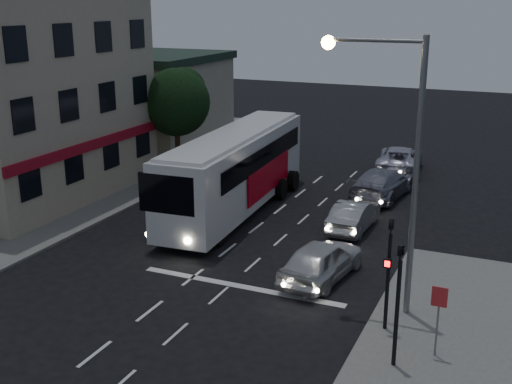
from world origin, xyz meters
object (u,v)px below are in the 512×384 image
at_px(tour_bus, 236,169).
at_px(street_tree, 176,99).
at_px(car_sedan_b, 382,183).
at_px(car_suv, 321,260).
at_px(car_sedan_a, 354,215).
at_px(traffic_signal_side, 398,291).
at_px(traffic_signal_main, 389,261).
at_px(car_sedan_c, 400,159).
at_px(regulatory_sign, 438,310).
at_px(streetlight, 397,146).

bearing_deg(tour_bus, street_tree, 137.54).
distance_m(tour_bus, car_sedan_b, 8.09).
relative_size(car_suv, car_sedan_a, 1.09).
height_order(tour_bus, car_sedan_b, tour_bus).
bearing_deg(car_sedan_a, car_sedan_b, -89.46).
bearing_deg(traffic_signal_side, traffic_signal_main, 109.49).
distance_m(tour_bus, car_sedan_c, 12.56).
distance_m(traffic_signal_side, regulatory_sign, 1.61).
bearing_deg(streetlight, tour_bus, 140.27).
xyz_separation_m(car_sedan_b, streetlight, (3.13, -12.78, 4.94)).
bearing_deg(car_sedan_a, streetlight, 114.53).
distance_m(car_suv, car_sedan_a, 5.78).
height_order(tour_bus, car_sedan_a, tour_bus).
relative_size(car_sedan_a, car_sedan_c, 0.75).
xyz_separation_m(car_sedan_b, traffic_signal_main, (3.38, -14.20, 1.63)).
xyz_separation_m(traffic_signal_side, street_tree, (-16.51, 16.22, 2.08)).
relative_size(car_sedan_b, street_tree, 0.88).
height_order(car_sedan_a, regulatory_sign, regulatory_sign).
bearing_deg(street_tree, car_sedan_b, -0.21).
bearing_deg(car_suv, car_sedan_c, -80.23).
relative_size(car_sedan_c, regulatory_sign, 2.49).
relative_size(traffic_signal_side, streetlight, 0.46).
bearing_deg(traffic_signal_side, regulatory_sign, 43.92).
relative_size(car_sedan_a, car_sedan_b, 0.75).
relative_size(streetlight, street_tree, 1.45).
bearing_deg(streetlight, street_tree, 140.49).
height_order(car_sedan_a, car_sedan_c, car_sedan_c).
bearing_deg(traffic_signal_side, car_suv, 127.24).
relative_size(car_sedan_c, street_tree, 0.88).
bearing_deg(car_suv, regulatory_sign, 147.85).
bearing_deg(traffic_signal_side, street_tree, 135.50).
xyz_separation_m(car_sedan_b, street_tree, (-12.42, 0.05, 3.71)).
bearing_deg(traffic_signal_side, tour_bus, 132.66).
distance_m(car_sedan_b, streetlight, 14.05).
relative_size(car_suv, street_tree, 0.73).
bearing_deg(streetlight, traffic_signal_main, -79.80).
distance_m(car_sedan_c, traffic_signal_main, 20.54).
relative_size(car_suv, regulatory_sign, 2.05).
bearing_deg(street_tree, tour_bus, -39.19).
bearing_deg(tour_bus, car_sedan_a, -6.55).
relative_size(tour_bus, regulatory_sign, 5.95).
xyz_separation_m(car_sedan_a, regulatory_sign, (5.14, -9.81, 0.92)).
distance_m(car_sedan_c, traffic_signal_side, 22.61).
bearing_deg(car_sedan_c, car_sedan_a, 84.26).
bearing_deg(car_sedan_b, car_sedan_a, 95.24).
xyz_separation_m(regulatory_sign, street_tree, (-17.51, 15.26, 2.90)).
xyz_separation_m(car_sedan_a, car_sedan_b, (0.06, 5.41, 0.11)).
height_order(streetlight, street_tree, streetlight).
xyz_separation_m(car_sedan_a, streetlight, (3.19, -7.37, 5.05)).
xyz_separation_m(car_sedan_a, traffic_signal_side, (4.14, -10.77, 1.74)).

